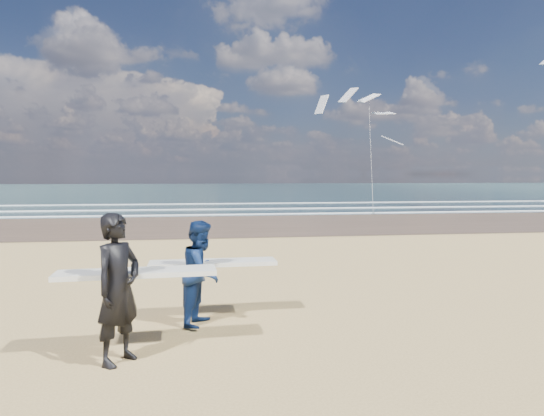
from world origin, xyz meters
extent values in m
cube|color=#4A3927|center=(20.00, 18.00, 0.01)|extent=(220.00, 12.00, 0.01)
cube|color=#172E34|center=(20.00, 72.00, 0.01)|extent=(220.00, 100.00, 0.02)
cube|color=white|center=(20.00, 22.80, 0.05)|extent=(220.00, 0.50, 0.05)
cube|color=white|center=(20.00, 27.50, 0.05)|extent=(220.00, 0.50, 0.05)
cube|color=white|center=(20.00, 34.00, 0.05)|extent=(220.00, 0.50, 0.05)
imported|color=black|center=(0.84, -0.33, 1.01)|extent=(0.81, 0.88, 2.01)
cube|color=silver|center=(1.04, 0.02, 1.14)|extent=(2.23, 0.64, 0.07)
imported|color=#0D1F48|center=(1.94, 1.20, 0.88)|extent=(0.91, 1.03, 1.75)
cube|color=silver|center=(2.14, 1.55, 0.97)|extent=(2.21, 0.57, 0.07)
cube|color=slate|center=(12.75, 22.56, 0.05)|extent=(0.12, 0.12, 0.10)
camera|label=1|loc=(1.96, -6.91, 2.52)|focal=32.00mm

